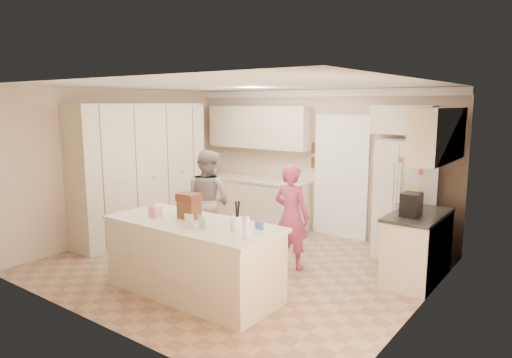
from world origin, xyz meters
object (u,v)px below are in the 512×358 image
Objects in this scene: tissue_box at (155,211)px; coffee_maker at (411,205)px; island_base at (193,260)px; teen_girl at (291,216)px; refrigerator at (405,199)px; utensil_crock at (236,223)px; dollhouse_body at (189,210)px; teen_boy at (208,200)px.

coffee_maker is at bearing 37.57° from tissue_box.
teen_girl reaches higher than island_base.
refrigerator reaches higher than tissue_box.
utensil_crock is at bearing -127.12° from coffee_maker.
refrigerator is at bearing 62.17° from island_base.
teen_girl reaches higher than utensil_crock.
teen_girl is (-1.56, -0.40, -0.31)m from coffee_maker.
dollhouse_body is 1.56m from teen_girl.
teen_boy reaches higher than island_base.
utensil_crock is at bearing 141.54° from teen_boy.
utensil_crock is (-1.40, -1.85, -0.07)m from coffee_maker.
refrigerator is 3.08m from teen_boy.
island_base is (-2.05, -1.90, -0.63)m from coffee_maker.
teen_girl is at bearing -165.51° from coffee_maker.
island_base is 1.45× the size of teen_girl.
coffee_maker is 0.18× the size of teen_boy.
island_base is 0.86m from utensil_crock.
utensil_crock is at bearing 7.13° from tissue_box.
refrigerator reaches higher than teen_boy.
coffee_maker is at bearing 42.83° from island_base.
utensil_crock is at bearing 4.40° from island_base.
dollhouse_body is (-1.75, -2.92, 0.14)m from refrigerator.
refrigerator is at bearing 72.35° from utensil_crock.
coffee_maker is at bearing -170.50° from teen_boy.
island_base is 1.79m from teen_boy.
dollhouse_body is at bearing -136.67° from refrigerator.
refrigerator is 3.79m from tissue_box.
coffee_maker reaches higher than dollhouse_body.
refrigerator is at bearing 111.96° from coffee_maker.
island_base is 15.71× the size of tissue_box.
utensil_crock reaches higher than tissue_box.
tissue_box reaches higher than island_base.
refrigerator is at bearing -147.97° from teen_boy.
teen_boy reaches higher than dollhouse_body.
coffee_maker is 0.20× the size of teen_girl.
refrigerator is 1.89m from teen_girl.
coffee_maker is 2.84m from dollhouse_body.
dollhouse_body is (0.40, 0.20, 0.04)m from tissue_box.
teen_boy is (-0.48, 1.52, -0.18)m from tissue_box.
utensil_crock reaches higher than island_base.
refrigerator is 1.22m from coffee_maker.
dollhouse_body reaches higher than tissue_box.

